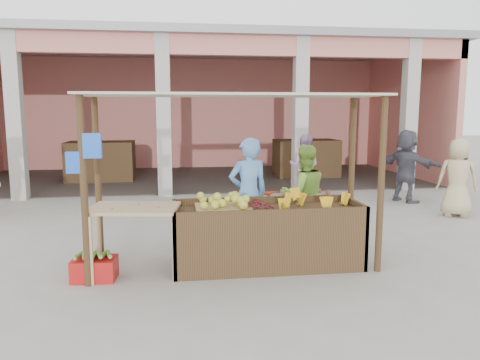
{
  "coord_description": "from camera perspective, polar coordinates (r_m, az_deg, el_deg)",
  "views": [
    {
      "loc": [
        -0.76,
        -6.23,
        2.18
      ],
      "look_at": [
        0.29,
        1.2,
        1.04
      ],
      "focal_mm": 35.0,
      "sensor_mm": 36.0,
      "label": 1
    }
  ],
  "objects": [
    {
      "name": "shopper_d",
      "position": [
        11.7,
        19.63,
        1.86
      ],
      "size": [
        1.32,
        1.81,
        1.81
      ],
      "primitive_type": "imported",
      "rotation": [
        0.0,
        0.0,
        2.0
      ],
      "color": "#44444E",
      "rests_on": "ground"
    },
    {
      "name": "side_table",
      "position": [
        6.3,
        -12.78,
        -4.48
      ],
      "size": [
        1.24,
        0.92,
        0.92
      ],
      "rotation": [
        0.0,
        0.0,
        -0.15
      ],
      "color": "tan",
      "rests_on": "ground"
    },
    {
      "name": "shopper_c",
      "position": [
        10.5,
        25.04,
        0.74
      ],
      "size": [
        1.01,
        0.86,
        1.78
      ],
      "primitive_type": "imported",
      "rotation": [
        0.0,
        0.0,
        2.71
      ],
      "color": "tan",
      "rests_on": "ground"
    },
    {
      "name": "stall_awning",
      "position": [
        6.34,
        -1.32,
        6.77
      ],
      "size": [
        4.09,
        1.35,
        2.39
      ],
      "color": "#4B351E",
      "rests_on": "ground"
    },
    {
      "name": "plantain_bundle",
      "position": [
        6.36,
        -17.38,
        -8.75
      ],
      "size": [
        0.41,
        0.29,
        0.08
      ],
      "primitive_type": null,
      "color": "#5B8530",
      "rests_on": "red_crate"
    },
    {
      "name": "ground",
      "position": [
        6.65,
        -1.08,
        -10.53
      ],
      "size": [
        60.0,
        60.0,
        0.0
      ],
      "primitive_type": "plane",
      "color": "gray",
      "rests_on": "ground"
    },
    {
      "name": "produce_sacks",
      "position": [
        12.13,
        9.48,
        -0.48
      ],
      "size": [
        0.94,
        0.7,
        0.57
      ],
      "color": "maroon",
      "rests_on": "ground"
    },
    {
      "name": "red_crate",
      "position": [
        6.42,
        -17.3,
        -10.31
      ],
      "size": [
        0.57,
        0.43,
        0.28
      ],
      "primitive_type": "cube",
      "rotation": [
        0.0,
        0.0,
        -0.08
      ],
      "color": "#AD1412",
      "rests_on": "ground"
    },
    {
      "name": "market_building",
      "position": [
        15.19,
        -5.05,
        10.55
      ],
      "size": [
        14.4,
        6.4,
        4.2
      ],
      "color": "tan",
      "rests_on": "ground"
    },
    {
      "name": "vendor_green",
      "position": [
        7.69,
        7.77,
        -1.44
      ],
      "size": [
        0.85,
        0.54,
        1.7
      ],
      "primitive_type": "imported",
      "rotation": [
        0.0,
        0.0,
        3.22
      ],
      "color": "#82B33D",
      "rests_on": "ground"
    },
    {
      "name": "vendor_blue",
      "position": [
        7.29,
        1.03,
        -1.23
      ],
      "size": [
        0.79,
        0.65,
        1.87
      ],
      "primitive_type": "imported",
      "rotation": [
        0.0,
        0.0,
        3.35
      ],
      "color": "#619DE6",
      "rests_on": "ground"
    },
    {
      "name": "banana_heap",
      "position": [
        6.65,
        8.5,
        -2.59
      ],
      "size": [
        1.08,
        0.59,
        0.2
      ],
      "primitive_type": null,
      "color": "yellow",
      "rests_on": "fruit_stall"
    },
    {
      "name": "fruit_stall",
      "position": [
        6.61,
        3.26,
        -7.04
      ],
      "size": [
        2.6,
        0.95,
        0.8
      ],
      "primitive_type": "cube",
      "color": "#4B351E",
      "rests_on": "ground"
    },
    {
      "name": "melon_tray",
      "position": [
        6.42,
        -2.07,
        -2.96
      ],
      "size": [
        0.75,
        0.65,
        0.2
      ],
      "color": "#9E8351",
      "rests_on": "fruit_stall"
    },
    {
      "name": "papaya_pile",
      "position": [
        6.25,
        -12.86,
        -2.26
      ],
      "size": [
        0.74,
        0.42,
        0.21
      ],
      "primitive_type": null,
      "color": "#458B2D",
      "rests_on": "side_table"
    },
    {
      "name": "berry_heap",
      "position": [
        6.47,
        2.09,
        -3.02
      ],
      "size": [
        0.48,
        0.39,
        0.15
      ],
      "primitive_type": "ellipsoid",
      "color": "maroon",
      "rests_on": "fruit_stall"
    },
    {
      "name": "motorcycle",
      "position": [
        8.53,
        5.13,
        -2.65
      ],
      "size": [
        0.91,
        2.05,
        1.04
      ],
      "primitive_type": "imported",
      "rotation": [
        0.0,
        0.0,
        1.69
      ],
      "color": "maroon",
      "rests_on": "ground"
    },
    {
      "name": "shopper_f",
      "position": [
        11.68,
        7.83,
        2.03
      ],
      "size": [
        0.96,
        0.82,
        1.71
      ],
      "primitive_type": "imported",
      "rotation": [
        0.0,
        0.0,
        2.65
      ],
      "color": "#A27EA9",
      "rests_on": "ground"
    }
  ]
}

